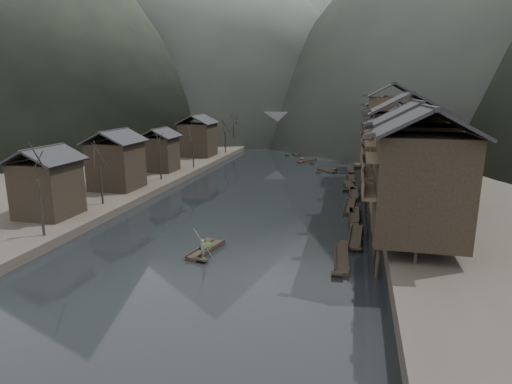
% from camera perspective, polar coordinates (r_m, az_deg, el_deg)
% --- Properties ---
extents(water, '(300.00, 300.00, 0.00)m').
position_cam_1_polar(water, '(46.98, -2.34, -4.56)').
color(water, black).
rests_on(water, ground).
extents(right_bank, '(40.00, 200.00, 1.80)m').
position_cam_1_polar(right_bank, '(87.20, 28.32, 2.81)').
color(right_bank, '#2D2823').
rests_on(right_bank, ground).
extents(left_bank, '(40.00, 200.00, 1.20)m').
position_cam_1_polar(left_bank, '(96.46, -16.20, 4.57)').
color(left_bank, '#2D2823').
rests_on(left_bank, ground).
extents(stilt_houses, '(9.00, 67.60, 15.87)m').
position_cam_1_polar(stilt_houses, '(62.74, 18.09, 7.46)').
color(stilt_houses, black).
rests_on(stilt_houses, ground).
extents(left_houses, '(8.10, 53.20, 8.73)m').
position_cam_1_polar(left_houses, '(71.61, -14.02, 5.91)').
color(left_houses, black).
rests_on(left_houses, left_bank).
extents(bare_trees, '(3.88, 74.00, 7.77)m').
position_cam_1_polar(bare_trees, '(73.36, -10.28, 6.87)').
color(bare_trees, black).
rests_on(bare_trees, left_bank).
extents(moored_sampans, '(2.84, 74.69, 0.47)m').
position_cam_1_polar(moored_sampans, '(70.38, 12.78, 1.35)').
color(moored_sampans, black).
rests_on(moored_sampans, water).
extents(midriver_boats, '(12.67, 24.89, 0.45)m').
position_cam_1_polar(midriver_boats, '(90.67, 6.81, 4.22)').
color(midriver_boats, black).
rests_on(midriver_boats, water).
extents(stone_bridge, '(40.00, 6.00, 9.00)m').
position_cam_1_polar(stone_bridge, '(116.05, 7.30, 8.63)').
color(stone_bridge, '#4C4C4F').
rests_on(stone_bridge, ground).
extents(hero_sampan, '(2.21, 5.63, 0.44)m').
position_cam_1_polar(hero_sampan, '(39.91, -6.67, -7.64)').
color(hero_sampan, black).
rests_on(hero_sampan, water).
extents(cargo_heap, '(1.23, 1.60, 0.74)m').
position_cam_1_polar(cargo_heap, '(39.93, -6.65, -6.69)').
color(cargo_heap, black).
rests_on(cargo_heap, hero_sampan).
extents(boatman, '(0.73, 0.69, 1.68)m').
position_cam_1_polar(boatman, '(37.72, -7.11, -7.16)').
color(boatman, '#5D5D5F').
rests_on(boatman, hero_sampan).
extents(bamboo_pole, '(1.06, 2.43, 3.82)m').
position_cam_1_polar(bamboo_pole, '(36.79, -6.94, -3.17)').
color(bamboo_pole, '#8C7A51').
rests_on(bamboo_pole, boatman).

